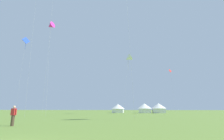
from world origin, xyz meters
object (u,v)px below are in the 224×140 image
(kite_blue_diamond, at_px, (26,41))
(festival_tent_right, at_px, (118,108))
(kite_red_diamond, at_px, (170,72))
(person_spectator, at_px, (13,116))
(kite_white_delta, at_px, (128,58))
(kite_magenta_delta, at_px, (51,26))
(festival_tent_center, at_px, (159,108))
(festival_tent_left, at_px, (144,108))

(kite_blue_diamond, relative_size, festival_tent_right, 5.00)
(kite_red_diamond, distance_m, person_spectator, 58.06)
(kite_white_delta, height_order, kite_red_diamond, kite_white_delta)
(kite_magenta_delta, height_order, festival_tent_center, kite_magenta_delta)
(kite_magenta_delta, distance_m, festival_tent_left, 40.54)
(festival_tent_center, bearing_deg, festival_tent_right, 180.00)
(kite_red_diamond, height_order, person_spectator, kite_red_diamond)
(kite_magenta_delta, bearing_deg, person_spectator, -66.94)
(kite_white_delta, height_order, person_spectator, kite_white_delta)
(festival_tent_left, xyz_separation_m, festival_tent_center, (4.88, 0.00, 0.03))
(festival_tent_center, bearing_deg, person_spectator, -110.38)
(festival_tent_left, bearing_deg, person_spectator, -105.11)
(kite_white_delta, height_order, festival_tent_center, kite_white_delta)
(kite_blue_diamond, height_order, kite_red_diamond, kite_blue_diamond)
(kite_blue_diamond, distance_m, festival_tent_left, 45.37)
(kite_white_delta, bearing_deg, festival_tent_left, 66.81)
(kite_red_diamond, xyz_separation_m, festival_tent_left, (-10.30, -3.16, -13.18))
(festival_tent_center, bearing_deg, festival_tent_left, 180.00)
(kite_blue_diamond, height_order, festival_tent_center, kite_blue_diamond)
(kite_white_delta, bearing_deg, kite_blue_diamond, -171.84)
(festival_tent_right, bearing_deg, person_spectator, -94.32)
(festival_tent_left, bearing_deg, kite_magenta_delta, -124.21)
(kite_white_delta, bearing_deg, kite_magenta_delta, -129.55)
(kite_red_diamond, height_order, festival_tent_right, kite_red_diamond)
(kite_magenta_delta, bearing_deg, kite_blue_diamond, 138.76)
(kite_magenta_delta, distance_m, kite_white_delta, 24.97)
(kite_blue_diamond, bearing_deg, festival_tent_right, 29.55)
(kite_magenta_delta, height_order, kite_blue_diamond, kite_blue_diamond)
(kite_blue_diamond, bearing_deg, festival_tent_center, 20.55)
(kite_red_diamond, bearing_deg, kite_blue_diamond, -158.26)
(kite_blue_diamond, relative_size, kite_white_delta, 1.33)
(kite_magenta_delta, bearing_deg, festival_tent_center, 49.93)
(festival_tent_left, distance_m, festival_tent_center, 4.88)
(kite_red_diamond, bearing_deg, kite_magenta_delta, -132.73)
(kite_magenta_delta, distance_m, festival_tent_center, 43.21)
(festival_tent_right, relative_size, festival_tent_left, 0.95)
(person_spectator, bearing_deg, kite_red_diamond, 65.57)
(kite_red_diamond, relative_size, festival_tent_center, 3.14)
(kite_magenta_delta, relative_size, festival_tent_right, 4.16)
(festival_tent_right, distance_m, festival_tent_left, 9.35)
(person_spectator, relative_size, festival_tent_center, 0.34)
(kite_white_delta, distance_m, festival_tent_center, 20.99)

